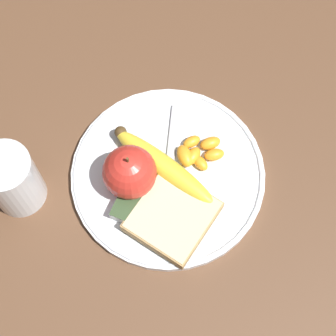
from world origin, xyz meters
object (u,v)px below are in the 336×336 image
object	(u,v)px
apple	(130,172)
banana	(164,165)
juice_glass	(13,181)
fork	(169,169)
jam_packet	(126,208)
bread_slice	(173,217)
plate	(168,174)

from	to	relation	value
apple	banana	bearing A→B (deg)	-44.37
juice_glass	fork	distance (m)	0.22
fork	jam_packet	distance (m)	0.09
bread_slice	juice_glass	bearing A→B (deg)	101.82
apple	fork	size ratio (longest dim) A/B	0.49
plate	bread_slice	size ratio (longest dim) A/B	2.28
juice_glass	fork	xyz separation A→B (m)	(0.11, -0.18, -0.04)
apple	fork	distance (m)	0.07
juice_glass	plate	bearing A→B (deg)	-60.10
fork	jam_packet	size ratio (longest dim) A/B	4.33
jam_packet	juice_glass	bearing A→B (deg)	101.54
banana	fork	size ratio (longest dim) A/B	1.05
apple	bread_slice	bearing A→B (deg)	-110.20
plate	juice_glass	distance (m)	0.21
apple	jam_packet	xyz separation A→B (m)	(-0.04, -0.01, -0.03)
juice_glass	bread_slice	world-z (taller)	juice_glass
fork	jam_packet	bearing A→B (deg)	-37.85
bread_slice	jam_packet	distance (m)	0.06
juice_glass	jam_packet	world-z (taller)	juice_glass
juice_glass	banana	bearing A→B (deg)	-58.19
plate	bread_slice	bearing A→B (deg)	-151.91
fork	banana	bearing A→B (deg)	-89.04
banana	bread_slice	distance (m)	0.08
juice_glass	banana	world-z (taller)	juice_glass
juice_glass	banana	distance (m)	0.21
plate	fork	xyz separation A→B (m)	(0.01, 0.00, 0.01)
bread_slice	fork	xyz separation A→B (m)	(0.07, 0.03, -0.01)
apple	banana	size ratio (longest dim) A/B	0.46
apple	juice_glass	bearing A→B (deg)	117.41
plate	jam_packet	xyz separation A→B (m)	(-0.07, 0.03, 0.01)
plate	jam_packet	world-z (taller)	jam_packet
plate	apple	xyz separation A→B (m)	(-0.03, 0.04, 0.04)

